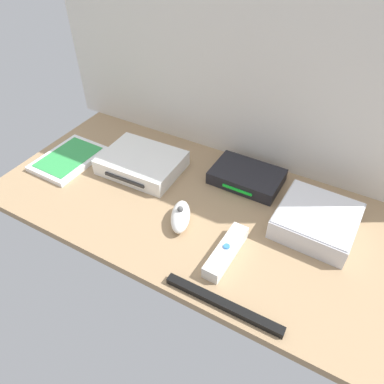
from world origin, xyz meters
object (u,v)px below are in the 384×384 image
at_px(game_console, 142,163).
at_px(network_router, 247,176).
at_px(game_case, 69,159).
at_px(remote_wand, 226,252).
at_px(remote_nunchuk, 181,216).
at_px(mini_computer, 316,220).
at_px(sensor_bar, 223,304).

height_order(game_console, network_router, game_console).
relative_size(game_console, game_case, 1.11).
bearing_deg(remote_wand, remote_nunchuk, 166.18).
relative_size(mini_computer, network_router, 0.97).
distance_m(remote_wand, remote_nunchuk, 0.14).
relative_size(game_console, mini_computer, 1.22).
bearing_deg(mini_computer, remote_wand, -129.62).
height_order(game_console, game_case, game_console).
bearing_deg(remote_nunchuk, remote_wand, -40.05).
distance_m(mini_computer, network_router, 0.22).
xyz_separation_m(game_console, mini_computer, (0.47, 0.01, 0.00)).
bearing_deg(sensor_bar, network_router, 105.93).
height_order(game_console, remote_wand, game_console).
bearing_deg(remote_nunchuk, game_console, 123.38).
bearing_deg(network_router, mini_computer, -20.85).
distance_m(game_case, remote_wand, 0.54).
height_order(mini_computer, game_case, mini_computer).
distance_m(game_console, game_case, 0.22).
distance_m(network_router, remote_wand, 0.26).
bearing_deg(game_console, remote_wand, -27.70).
xyz_separation_m(network_router, remote_wand, (0.06, -0.25, -0.00)).
height_order(remote_wand, remote_nunchuk, remote_nunchuk).
relative_size(remote_wand, remote_nunchuk, 1.36).
relative_size(mini_computer, sensor_bar, 0.73).
relative_size(game_case, network_router, 1.07).
height_order(game_case, remote_nunchuk, remote_nunchuk).
bearing_deg(remote_wand, sensor_bar, -65.48).
distance_m(game_case, remote_nunchuk, 0.40).
distance_m(remote_wand, sensor_bar, 0.12).
relative_size(game_case, remote_nunchuk, 1.77).
bearing_deg(network_router, remote_nunchuk, -108.99).
distance_m(game_console, mini_computer, 0.47).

